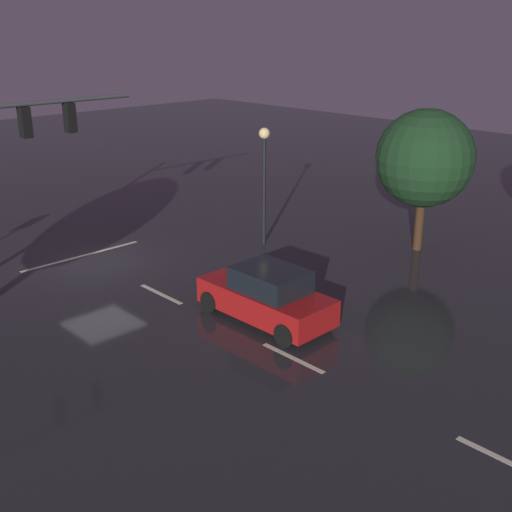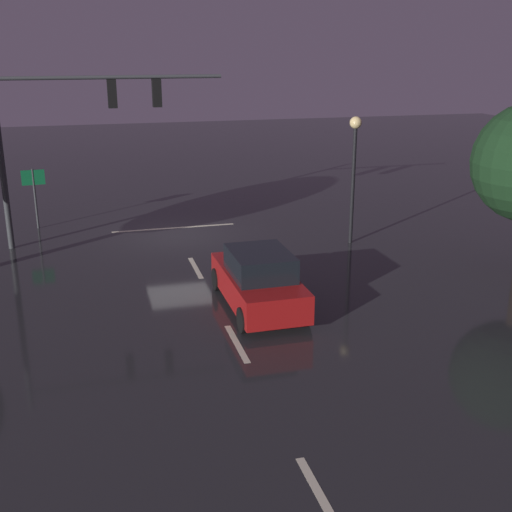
# 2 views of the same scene
# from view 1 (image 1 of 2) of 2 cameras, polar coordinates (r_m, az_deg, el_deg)

# --- Properties ---
(ground_plane) EXTENTS (80.00, 80.00, 0.00)m
(ground_plane) POSITION_cam_1_polar(r_m,az_deg,el_deg) (24.76, -13.87, -0.67)
(ground_plane) COLOR #232326
(lane_dash_far) EXTENTS (0.16, 2.20, 0.01)m
(lane_dash_far) POSITION_cam_1_polar(r_m,az_deg,el_deg) (21.60, -8.44, -3.37)
(lane_dash_far) COLOR beige
(lane_dash_far) RESTS_ON ground_plane
(lane_dash_mid) EXTENTS (0.16, 2.20, 0.01)m
(lane_dash_mid) POSITION_cam_1_polar(r_m,az_deg,el_deg) (17.51, 3.29, -9.03)
(lane_dash_mid) COLOR beige
(lane_dash_mid) RESTS_ON ground_plane
(lane_dash_near) EXTENTS (0.16, 2.20, 0.01)m
(lane_dash_near) POSITION_cam_1_polar(r_m,az_deg,el_deg) (14.78, 21.32, -16.60)
(lane_dash_near) COLOR beige
(lane_dash_near) RESTS_ON ground_plane
(stop_bar) EXTENTS (5.00, 0.16, 0.01)m
(stop_bar) POSITION_cam_1_polar(r_m,az_deg,el_deg) (25.74, -15.21, 0.01)
(stop_bar) COLOR beige
(stop_bar) RESTS_ON ground_plane
(car_approaching) EXTENTS (1.94, 4.38, 1.70)m
(car_approaching) POSITION_cam_1_polar(r_m,az_deg,el_deg) (19.25, 0.95, -3.56)
(car_approaching) COLOR maroon
(car_approaching) RESTS_ON ground_plane
(street_lamp_left_kerb) EXTENTS (0.44, 0.44, 4.71)m
(street_lamp_left_kerb) POSITION_cam_1_polar(r_m,az_deg,el_deg) (25.43, 0.74, 8.27)
(street_lamp_left_kerb) COLOR black
(street_lamp_left_kerb) RESTS_ON ground_plane
(tree_left_far) EXTENTS (3.75, 3.75, 5.54)m
(tree_left_far) POSITION_cam_1_polar(r_m,az_deg,el_deg) (25.45, 14.79, 8.37)
(tree_left_far) COLOR #382314
(tree_left_far) RESTS_ON ground_plane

